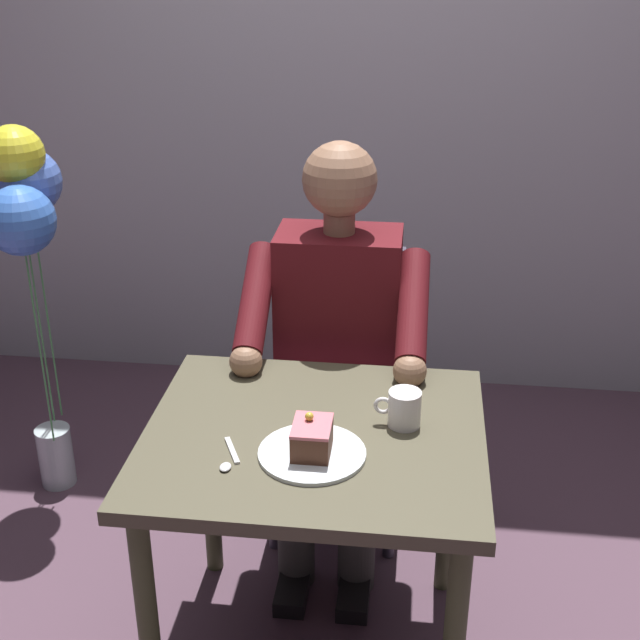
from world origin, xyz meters
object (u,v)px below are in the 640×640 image
dessert_spoon (229,459)px  balloon_display (26,223)px  coffee_cup (404,408)px  chair (341,377)px  seated_person (336,353)px  dining_table (314,467)px  cake_slice (312,438)px

dessert_spoon → balloon_display: size_ratio=0.11×
coffee_cup → balloon_display: size_ratio=0.09×
dessert_spoon → chair: bearing=-102.3°
seated_person → dessert_spoon: seated_person is taller
dining_table → coffee_cup: 0.26m
dining_table → dessert_spoon: bearing=39.0°
dessert_spoon → balloon_display: 1.19m
dessert_spoon → seated_person: bearing=-105.4°
coffee_cup → cake_slice: bearing=37.9°
cake_slice → coffee_cup: bearing=-142.1°
chair → coffee_cup: size_ratio=7.75×
chair → dessert_spoon: chair is taller
dining_table → dessert_spoon: dessert_spoon is taller
coffee_cup → balloon_display: bearing=-27.5°
dining_table → chair: size_ratio=0.92×
coffee_cup → dessert_spoon: size_ratio=0.82×
cake_slice → coffee_cup: size_ratio=0.99×
seated_person → dessert_spoon: 0.67m
seated_person → coffee_cup: bearing=115.5°
chair → coffee_cup: bearing=109.1°
dessert_spoon → balloon_display: bearing=-45.5°
chair → cake_slice: (-0.01, 0.77, 0.26)m
dining_table → balloon_display: size_ratio=0.65×
seated_person → coffee_cup: seated_person is taller
seated_person → balloon_display: seated_person is taller
seated_person → balloon_display: size_ratio=1.01×
dining_table → seated_person: 0.50m
cake_slice → chair: bearing=-89.4°
chair → coffee_cup: (-0.21, 0.61, 0.26)m
chair → dining_table: bearing=90.0°
cake_slice → dining_table: bearing=-85.4°
dining_table → chair: (0.00, -0.67, -0.11)m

